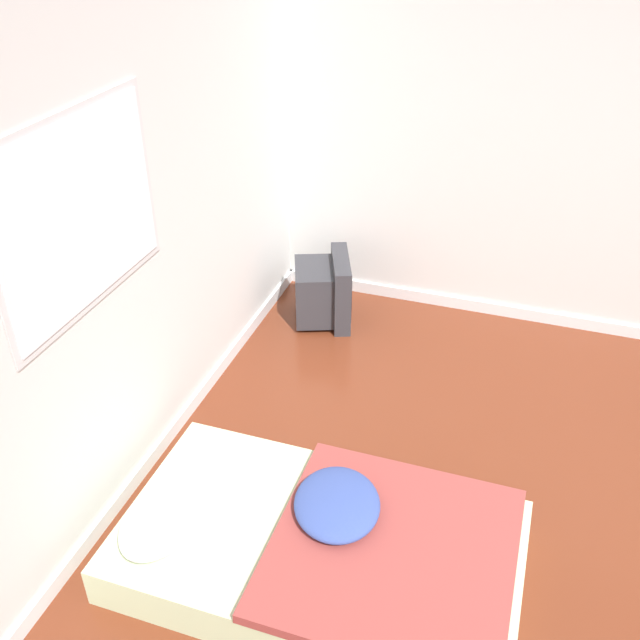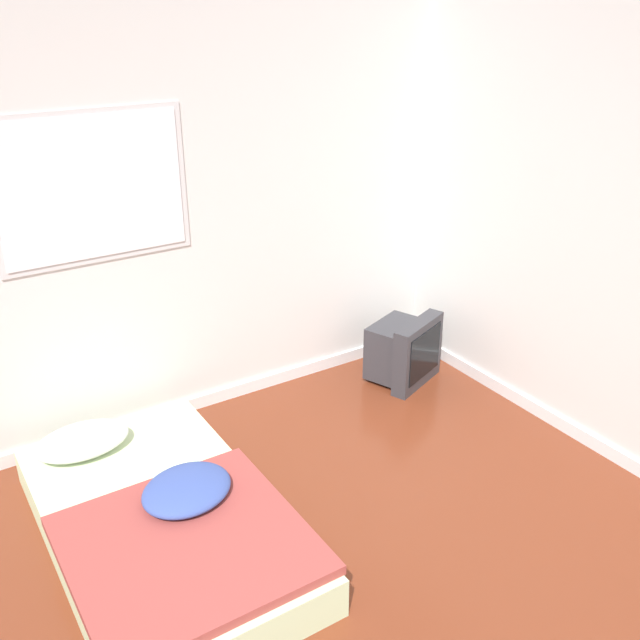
{
  "view_description": "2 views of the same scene",
  "coord_description": "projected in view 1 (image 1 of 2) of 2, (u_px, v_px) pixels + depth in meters",
  "views": [
    {
      "loc": [
        -2.11,
        1.06,
        2.81
      ],
      "look_at": [
        0.94,
        2.08,
        0.74
      ],
      "focal_mm": 40.0,
      "sensor_mm": 36.0,
      "label": 1
    },
    {
      "loc": [
        -0.87,
        -1.07,
        2.58
      ],
      "look_at": [
        1.16,
        2.11,
        0.83
      ],
      "focal_mm": 40.0,
      "sensor_mm": 36.0,
      "label": 2
    }
  ],
  "objects": [
    {
      "name": "mattress_bed",
      "position": [
        320.0,
        547.0,
        3.3
      ],
      "size": [
        1.07,
        1.83,
        0.36
      ],
      "color": "beige",
      "rests_on": "ground_plane"
    },
    {
      "name": "wall_back",
      "position": [
        66.0,
        292.0,
        3.0
      ],
      "size": [
        7.48,
        0.08,
        2.6
      ],
      "color": "silver",
      "rests_on": "ground_plane"
    },
    {
      "name": "crt_tv",
      "position": [
        325.0,
        290.0,
        5.1
      ],
      "size": [
        0.57,
        0.52,
        0.49
      ],
      "color": "#333338",
      "rests_on": "ground_plane"
    }
  ]
}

